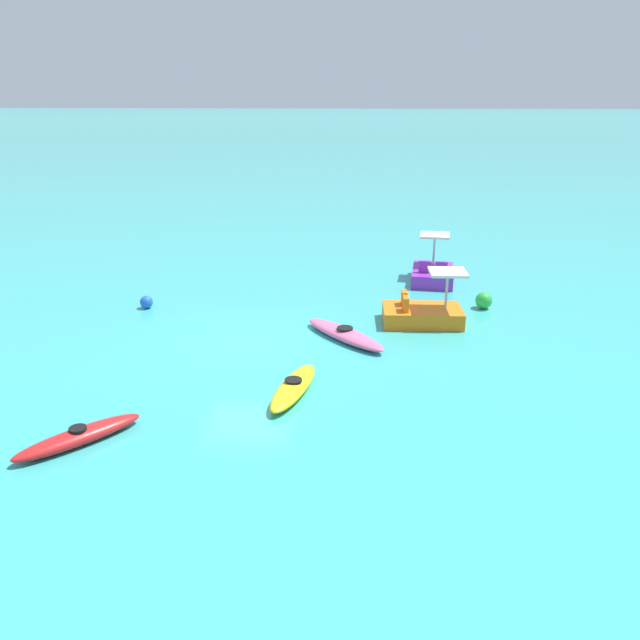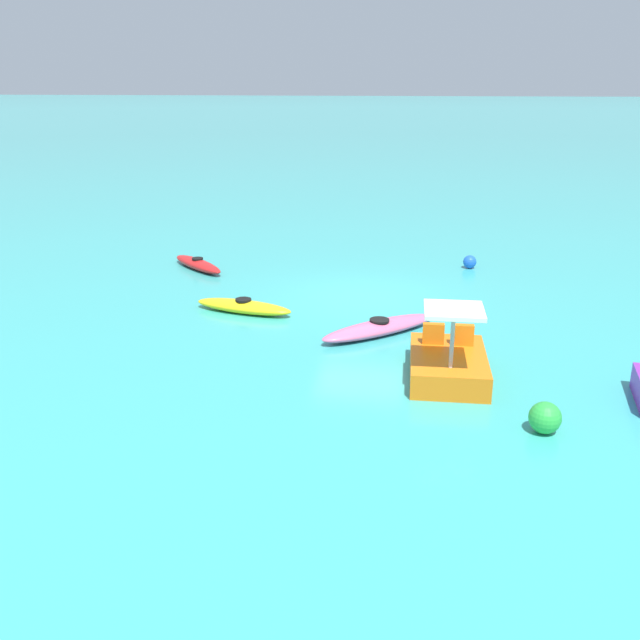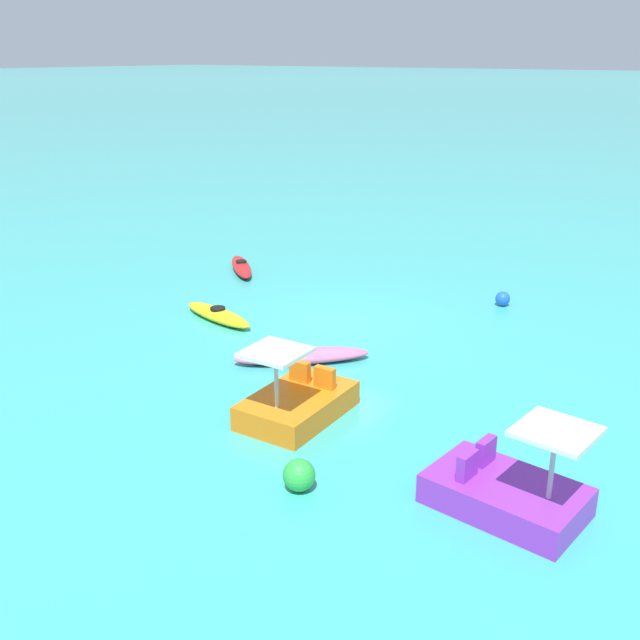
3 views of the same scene
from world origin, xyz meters
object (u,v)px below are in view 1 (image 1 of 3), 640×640
(buoy_blue, at_px, (146,302))
(kayak_yellow, at_px, (293,387))
(kayak_red, at_px, (79,437))
(kayak_pink, at_px, (345,334))
(pedal_boat_orange, at_px, (423,313))
(buoy_green, at_px, (484,300))
(pedal_boat_purple, at_px, (433,273))

(buoy_blue, bearing_deg, kayak_yellow, 43.91)
(kayak_yellow, distance_m, kayak_red, 4.84)
(kayak_pink, bearing_deg, buoy_blue, -108.72)
(kayak_yellow, relative_size, kayak_pink, 0.96)
(kayak_red, bearing_deg, pedal_boat_orange, 136.60)
(kayak_pink, distance_m, buoy_blue, 7.07)
(kayak_yellow, relative_size, buoy_blue, 6.55)
(pedal_boat_orange, xyz_separation_m, buoy_green, (-1.62, 2.11, -0.06))
(pedal_boat_purple, bearing_deg, buoy_blue, -67.60)
(kayak_yellow, relative_size, pedal_boat_orange, 1.10)
(kayak_yellow, bearing_deg, buoy_blue, -136.09)
(pedal_boat_purple, height_order, pedal_boat_orange, same)
(buoy_green, bearing_deg, kayak_pink, -54.08)
(pedal_boat_orange, distance_m, buoy_green, 2.66)
(kayak_red, xyz_separation_m, buoy_green, (-9.47, 9.53, 0.11))
(kayak_yellow, bearing_deg, pedal_boat_orange, 147.05)
(kayak_yellow, distance_m, kayak_pink, 3.75)
(kayak_red, distance_m, pedal_boat_purple, 14.90)
(kayak_pink, height_order, pedal_boat_orange, pedal_boat_orange)
(kayak_yellow, height_order, pedal_boat_purple, pedal_boat_purple)
(pedal_boat_orange, bearing_deg, kayak_red, -43.40)
(pedal_boat_purple, bearing_deg, pedal_boat_orange, -8.16)
(pedal_boat_purple, distance_m, pedal_boat_orange, 4.71)
(pedal_boat_purple, height_order, buoy_green, pedal_boat_purple)
(pedal_boat_orange, bearing_deg, buoy_green, 127.54)
(kayak_red, relative_size, buoy_blue, 5.63)
(kayak_red, bearing_deg, pedal_boat_purple, 147.12)
(kayak_red, height_order, kayak_pink, same)
(kayak_yellow, height_order, pedal_boat_orange, pedal_boat_orange)
(pedal_boat_orange, bearing_deg, pedal_boat_purple, 171.84)
(kayak_pink, distance_m, buoy_green, 5.48)
(pedal_boat_purple, relative_size, buoy_green, 4.65)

